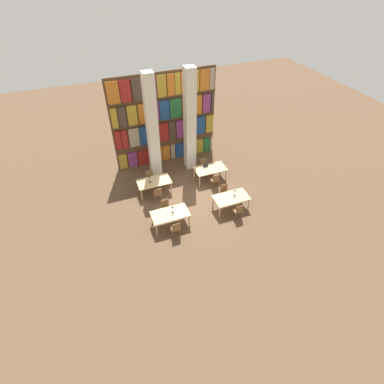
% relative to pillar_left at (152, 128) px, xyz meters
% --- Properties ---
extents(ground_plane, '(40.00, 40.00, 0.00)m').
position_rel_pillar_left_xyz_m(ground_plane, '(1.08, -3.02, -3.00)').
color(ground_plane, brown).
extents(bookshelf_bank, '(6.25, 0.35, 5.50)m').
position_rel_pillar_left_xyz_m(bookshelf_bank, '(1.10, 1.25, -0.27)').
color(bookshelf_bank, brown).
rests_on(bookshelf_bank, ground_plane).
extents(pillar_left, '(0.58, 0.58, 6.00)m').
position_rel_pillar_left_xyz_m(pillar_left, '(0.00, 0.00, 0.00)').
color(pillar_left, silver).
rests_on(pillar_left, ground_plane).
extents(pillar_center, '(0.58, 0.58, 6.00)m').
position_rel_pillar_left_xyz_m(pillar_center, '(2.17, 0.00, 0.00)').
color(pillar_center, silver).
rests_on(pillar_center, ground_plane).
extents(reading_table_0, '(1.80, 0.99, 0.74)m').
position_rel_pillar_left_xyz_m(reading_table_0, '(-0.50, -4.35, -2.34)').
color(reading_table_0, tan).
rests_on(reading_table_0, ground_plane).
extents(chair_0, '(0.42, 0.40, 0.89)m').
position_rel_pillar_left_xyz_m(chair_0, '(-0.50, -5.13, -2.51)').
color(chair_0, brown).
rests_on(chair_0, ground_plane).
extents(chair_1, '(0.42, 0.40, 0.89)m').
position_rel_pillar_left_xyz_m(chair_1, '(-0.50, -3.58, -2.51)').
color(chair_1, brown).
rests_on(chair_1, ground_plane).
extents(desk_lamp_0, '(0.14, 0.14, 0.41)m').
position_rel_pillar_left_xyz_m(desk_lamp_0, '(-0.37, -4.34, -1.98)').
color(desk_lamp_0, '#232328').
rests_on(desk_lamp_0, reading_table_0).
extents(reading_table_1, '(1.80, 0.99, 0.74)m').
position_rel_pillar_left_xyz_m(reading_table_1, '(2.78, -4.34, -2.34)').
color(reading_table_1, tan).
rests_on(reading_table_1, ground_plane).
extents(chair_2, '(0.42, 0.40, 0.89)m').
position_rel_pillar_left_xyz_m(chair_2, '(2.79, -5.12, -2.51)').
color(chair_2, brown).
rests_on(chair_2, ground_plane).
extents(chair_3, '(0.42, 0.40, 0.89)m').
position_rel_pillar_left_xyz_m(chair_3, '(2.79, -3.56, -2.51)').
color(chair_3, brown).
rests_on(chair_3, ground_plane).
extents(desk_lamp_1, '(0.14, 0.14, 0.40)m').
position_rel_pillar_left_xyz_m(desk_lamp_1, '(2.98, -4.29, -1.99)').
color(desk_lamp_1, '#232328').
rests_on(desk_lamp_1, reading_table_1).
extents(reading_table_2, '(1.80, 0.99, 0.74)m').
position_rel_pillar_left_xyz_m(reading_table_2, '(-0.55, -1.64, -2.34)').
color(reading_table_2, tan).
rests_on(reading_table_2, ground_plane).
extents(chair_4, '(0.42, 0.40, 0.89)m').
position_rel_pillar_left_xyz_m(chair_4, '(-0.58, -2.42, -2.51)').
color(chair_4, brown).
rests_on(chair_4, ground_plane).
extents(chair_5, '(0.42, 0.40, 0.89)m').
position_rel_pillar_left_xyz_m(chair_5, '(-0.58, -0.86, -2.51)').
color(chair_5, brown).
rests_on(chair_5, ground_plane).
extents(desk_lamp_2, '(0.14, 0.14, 0.45)m').
position_rel_pillar_left_xyz_m(desk_lamp_2, '(-0.78, -1.65, -1.96)').
color(desk_lamp_2, '#232328').
rests_on(desk_lamp_2, reading_table_2).
extents(reading_table_3, '(1.80, 0.99, 0.74)m').
position_rel_pillar_left_xyz_m(reading_table_3, '(2.79, -1.65, -2.34)').
color(reading_table_3, tan).
rests_on(reading_table_3, ground_plane).
extents(chair_6, '(0.42, 0.40, 0.89)m').
position_rel_pillar_left_xyz_m(chair_6, '(2.74, -2.43, -2.51)').
color(chair_6, brown).
rests_on(chair_6, ground_plane).
extents(chair_7, '(0.42, 0.40, 0.89)m').
position_rel_pillar_left_xyz_m(chair_7, '(2.74, -0.87, -2.51)').
color(chair_7, brown).
rests_on(chair_7, ground_plane).
extents(laptop, '(0.32, 0.22, 0.21)m').
position_rel_pillar_left_xyz_m(laptop, '(2.59, -1.35, -2.22)').
color(laptop, silver).
rests_on(laptop, reading_table_3).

